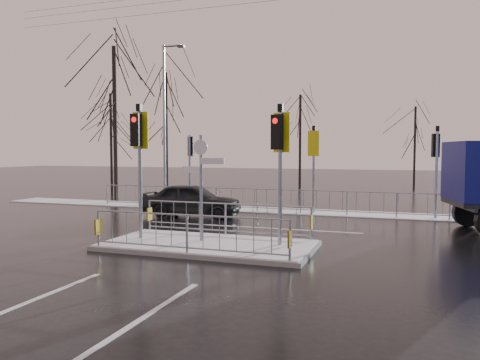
% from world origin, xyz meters
% --- Properties ---
extents(ground, '(120.00, 120.00, 0.00)m').
position_xyz_m(ground, '(0.00, 0.00, 0.00)').
color(ground, black).
rests_on(ground, ground).
extents(snow_verge, '(30.00, 2.00, 0.04)m').
position_xyz_m(snow_verge, '(0.00, 8.60, 0.02)').
color(snow_verge, white).
rests_on(snow_verge, ground).
extents(lane_markings, '(8.00, 11.38, 0.01)m').
position_xyz_m(lane_markings, '(0.00, -0.33, 0.00)').
color(lane_markings, silver).
rests_on(lane_markings, ground).
extents(traffic_island, '(6.00, 3.04, 4.15)m').
position_xyz_m(traffic_island, '(-0.01, 0.01, 0.39)').
color(traffic_island, slate).
rests_on(traffic_island, ground).
extents(far_kerb_fixtures, '(18.00, 0.65, 3.83)m').
position_xyz_m(far_kerb_fixtures, '(0.29, 8.09, 1.02)').
color(far_kerb_fixtures, gray).
rests_on(far_kerb_fixtures, ground).
extents(car_far_lane, '(4.29, 2.15, 1.40)m').
position_xyz_m(car_far_lane, '(-3.13, 5.64, 0.70)').
color(car_far_lane, black).
rests_on(car_far_lane, ground).
extents(tree_near_a, '(4.75, 4.75, 8.97)m').
position_xyz_m(tree_near_a, '(-10.50, 11.00, 6.11)').
color(tree_near_a, black).
rests_on(tree_near_a, ground).
extents(tree_near_b, '(4.00, 4.00, 7.55)m').
position_xyz_m(tree_near_b, '(-8.00, 12.50, 5.15)').
color(tree_near_b, black).
rests_on(tree_near_b, ground).
extents(tree_near_c, '(3.50, 3.50, 6.61)m').
position_xyz_m(tree_near_c, '(-12.50, 13.50, 4.50)').
color(tree_near_c, black).
rests_on(tree_near_c, ground).
extents(tree_far_a, '(3.75, 3.75, 7.08)m').
position_xyz_m(tree_far_a, '(-2.00, 22.00, 4.82)').
color(tree_far_a, black).
rests_on(tree_far_a, ground).
extents(tree_far_b, '(3.25, 3.25, 6.14)m').
position_xyz_m(tree_far_b, '(6.00, 24.00, 4.18)').
color(tree_far_b, black).
rests_on(tree_far_b, ground).
extents(street_lamp_left, '(1.25, 0.18, 8.20)m').
position_xyz_m(street_lamp_left, '(-6.43, 9.50, 4.49)').
color(street_lamp_left, gray).
rests_on(street_lamp_left, ground).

